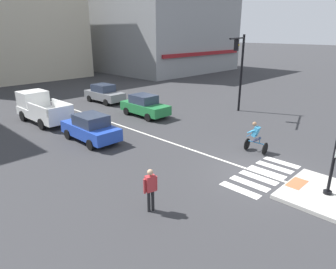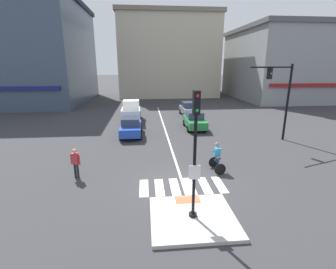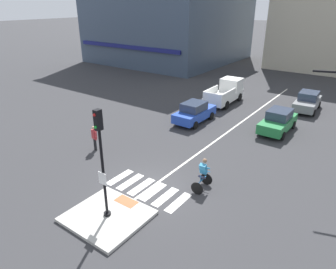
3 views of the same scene
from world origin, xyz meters
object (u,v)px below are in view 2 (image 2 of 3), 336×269
object	(u,v)px
traffic_light_mast	(282,92)
pedestrian_at_curb_left	(75,161)
signal_pole	(195,145)
cyclist	(217,157)
car_blue_westbound_far	(131,127)
pickup_truck_white_westbound_distant	(131,112)
car_grey_eastbound_distant	(189,109)
car_green_eastbound_far	(195,120)

from	to	relation	value
traffic_light_mast	pedestrian_at_curb_left	bearing A→B (deg)	-159.02
signal_pole	cyclist	size ratio (longest dim) A/B	2.94
car_blue_westbound_far	pickup_truck_white_westbound_distant	world-z (taller)	pickup_truck_white_westbound_distant
signal_pole	car_grey_eastbound_distant	world-z (taller)	signal_pole
signal_pole	car_blue_westbound_far	size ratio (longest dim) A/B	1.20
car_grey_eastbound_distant	pickup_truck_white_westbound_distant	xyz separation A→B (m)	(-6.82, -2.06, 0.17)
traffic_light_mast	pedestrian_at_curb_left	size ratio (longest dim) A/B	3.61
car_grey_eastbound_distant	cyclist	distance (m)	16.16
signal_pole	pedestrian_at_curb_left	world-z (taller)	signal_pole
car_blue_westbound_far	car_green_eastbound_far	size ratio (longest dim) A/B	1.00
signal_pole	car_green_eastbound_far	distance (m)	14.78
traffic_light_mast	signal_pole	bearing A→B (deg)	-131.84
car_green_eastbound_far	pickup_truck_white_westbound_distant	size ratio (longest dim) A/B	0.80
traffic_light_mast	pedestrian_at_curb_left	world-z (taller)	traffic_light_mast
traffic_light_mast	pedestrian_at_curb_left	xyz separation A→B (m)	(-14.31, -5.49, -2.95)
car_grey_eastbound_distant	cyclist	world-z (taller)	cyclist
car_blue_westbound_far	pickup_truck_white_westbound_distant	xyz separation A→B (m)	(-0.27, 6.19, 0.17)
car_blue_westbound_far	car_green_eastbound_far	distance (m)	6.29
traffic_light_mast	car_green_eastbound_far	distance (m)	8.01
car_grey_eastbound_distant	pedestrian_at_curb_left	bearing A→B (deg)	-119.08
car_green_eastbound_far	pedestrian_at_curb_left	xyz separation A→B (m)	(-8.50, -10.03, 0.17)
pickup_truck_white_westbound_distant	cyclist	distance (m)	15.11
car_green_eastbound_far	pickup_truck_white_westbound_distant	distance (m)	7.54
car_green_eastbound_far	car_blue_westbound_far	bearing A→B (deg)	-161.83
car_green_eastbound_far	cyclist	distance (m)	9.84
car_grey_eastbound_distant	traffic_light_mast	bearing A→B (deg)	-64.21
car_green_eastbound_far	cyclist	world-z (taller)	cyclist
car_blue_westbound_far	cyclist	bearing A→B (deg)	-55.99
car_blue_westbound_far	pickup_truck_white_westbound_distant	size ratio (longest dim) A/B	0.80
cyclist	pedestrian_at_curb_left	bearing A→B (deg)	-178.47
car_blue_westbound_far	car_green_eastbound_far	xyz separation A→B (m)	(5.97, 1.96, 0.00)
car_grey_eastbound_distant	car_blue_westbound_far	bearing A→B (deg)	-128.43
traffic_light_mast	car_green_eastbound_far	xyz separation A→B (m)	(-5.81, 4.54, -3.12)
car_grey_eastbound_distant	pedestrian_at_curb_left	xyz separation A→B (m)	(-9.07, -16.32, 0.17)
car_green_eastbound_far	pedestrian_at_curb_left	distance (m)	13.15
traffic_light_mast	car_green_eastbound_far	world-z (taller)	traffic_light_mast
car_grey_eastbound_distant	pedestrian_at_curb_left	size ratio (longest dim) A/B	2.50
pedestrian_at_curb_left	pickup_truck_white_westbound_distant	bearing A→B (deg)	80.99
car_green_eastbound_far	signal_pole	bearing A→B (deg)	-101.59
car_green_eastbound_far	traffic_light_mast	bearing A→B (deg)	-38.05
car_green_eastbound_far	pedestrian_at_curb_left	size ratio (longest dim) A/B	2.46
pickup_truck_white_westbound_distant	pedestrian_at_curb_left	world-z (taller)	pickup_truck_white_westbound_distant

